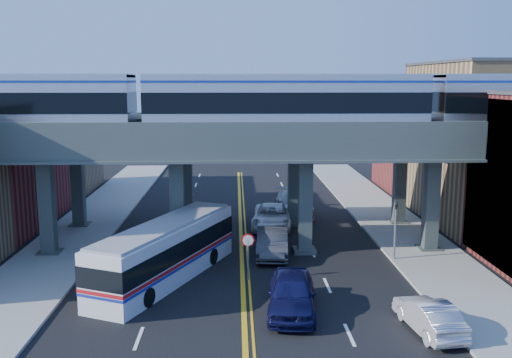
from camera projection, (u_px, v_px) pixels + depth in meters
ground at (243, 301)px, 28.23m from camera, size 120.00×120.00×0.00m
sidewalk_west at (67, 245)px, 37.65m from camera, size 5.00×70.00×0.16m
sidewalk_east at (411, 241)px, 38.48m from camera, size 5.00×70.00×0.16m
building_west_c at (49, 151)px, 55.44m from camera, size 8.00×10.00×8.00m
building_east_b at (481, 144)px, 43.62m from camera, size 8.00×14.00×12.00m
building_east_c at (425, 144)px, 56.68m from camera, size 8.00×10.00×9.00m
mural_panel at (502, 190)px, 31.88m from camera, size 0.10×9.50×9.50m
elevated_viaduct_near at (241, 152)px, 35.00m from camera, size 52.00×3.60×7.40m
elevated_viaduct_far at (240, 140)px, 41.90m from camera, size 52.00×3.60×7.40m
transit_train at (286, 102)px, 34.59m from camera, size 52.37×3.29×3.84m
stop_sign at (248, 249)px, 30.89m from camera, size 0.76×0.09×2.63m
traffic_signal at (395, 224)px, 34.08m from camera, size 0.15×0.18×4.10m
transit_bus at (166, 252)px, 31.06m from camera, size 7.15×11.73×3.01m
car_lane_a at (292, 294)px, 26.69m from camera, size 2.74×5.65×1.86m
car_lane_b at (272, 241)px, 35.47m from camera, size 2.27×5.56×1.79m
car_lane_c at (272, 217)px, 42.14m from camera, size 3.40×6.31×1.68m
car_lane_d at (294, 204)px, 46.23m from camera, size 2.86×6.43×1.83m
car_parked_curb at (429, 316)px, 24.67m from camera, size 2.12×4.58×1.45m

